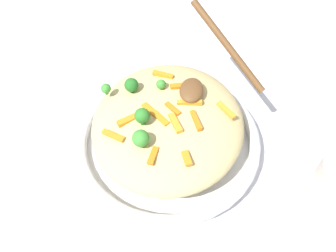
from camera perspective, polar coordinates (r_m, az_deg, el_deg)
name	(u,v)px	position (r m, az deg, el deg)	size (l,w,h in m)	color
ground_plane	(168,148)	(0.65, 0.00, -3.75)	(2.40, 2.40, 0.00)	silver
serving_bowl	(168,141)	(0.63, 0.00, -2.53)	(0.33, 0.33, 0.04)	silver
pasta_mound	(168,123)	(0.58, 0.00, 0.51)	(0.28, 0.26, 0.08)	#D1BA7A
carrot_piece_0	(160,118)	(0.54, -1.28, 1.28)	(0.03, 0.01, 0.01)	orange
carrot_piece_1	(150,110)	(0.55, -2.97, 2.62)	(0.03, 0.01, 0.01)	orange
carrot_piece_2	(173,108)	(0.55, 0.81, 3.01)	(0.03, 0.01, 0.01)	orange
carrot_piece_3	(163,75)	(0.61, -0.84, 8.60)	(0.04, 0.01, 0.01)	orange
carrot_piece_4	(178,86)	(0.59, 1.65, 6.70)	(0.03, 0.01, 0.01)	orange
carrot_piece_5	(113,135)	(0.54, -9.22, -1.56)	(0.04, 0.01, 0.01)	orange
carrot_piece_6	(127,120)	(0.55, -6.90, 0.93)	(0.03, 0.01, 0.01)	orange
carrot_piece_7	(196,121)	(0.54, 4.73, 0.91)	(0.04, 0.01, 0.01)	orange
carrot_piece_8	(187,158)	(0.51, 3.17, -5.43)	(0.02, 0.01, 0.01)	orange
carrot_piece_9	(226,110)	(0.57, 9.76, 2.67)	(0.04, 0.01, 0.01)	orange
carrot_piece_10	(189,103)	(0.56, 3.63, 3.93)	(0.04, 0.01, 0.01)	orange
carrot_piece_11	(175,123)	(0.54, 1.24, 0.50)	(0.04, 0.01, 0.01)	orange
carrot_piece_12	(153,156)	(0.51, -2.55, -4.99)	(0.03, 0.01, 0.01)	orange
broccoli_floret_0	(141,138)	(0.51, -4.59, -2.11)	(0.03, 0.03, 0.03)	#377928
broccoli_floret_1	(106,89)	(0.59, -10.40, 6.19)	(0.02, 0.02, 0.02)	#377928
broccoli_floret_2	(142,116)	(0.53, -4.36, 1.70)	(0.02, 0.02, 0.03)	#296820
broccoli_floret_3	(131,85)	(0.58, -6.16, 6.83)	(0.02, 0.02, 0.03)	#205B1C
broccoli_floret_4	(161,84)	(0.58, -1.18, 7.00)	(0.02, 0.02, 0.02)	#377928
serving_spoon	(206,72)	(0.58, 6.44, 8.95)	(0.15, 0.15, 0.11)	brown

